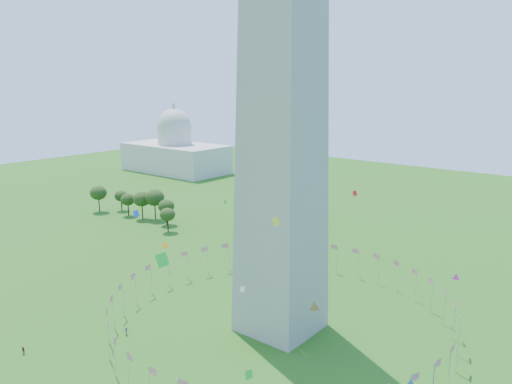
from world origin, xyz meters
TOP-DOWN VIEW (x-y plane):
  - flag_ring at (-0.00, 50.00)m, footprint 80.24×80.24m
  - capitol_building at (-180.00, 180.00)m, footprint 70.00×35.00m
  - kites_aloft at (13.35, 26.44)m, footprint 109.50×83.42m
  - tree_line_west at (-105.74, 91.19)m, footprint 55.22×15.99m

SIDE VIEW (x-z plane):
  - flag_ring at x=0.00m, z-range 0.00..9.00m
  - tree_line_west at x=-105.74m, z-range -0.85..12.12m
  - kites_aloft at x=13.35m, z-range 0.92..35.88m
  - capitol_building at x=-180.00m, z-range 0.00..46.00m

